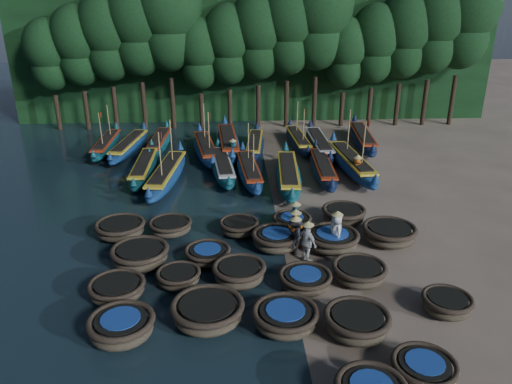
{
  "coord_description": "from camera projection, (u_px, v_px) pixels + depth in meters",
  "views": [
    {
      "loc": [
        -2.25,
        -20.13,
        10.69
      ],
      "look_at": [
        -1.02,
        2.69,
        1.3
      ],
      "focal_mm": 35.0,
      "sensor_mm": 36.0,
      "label": 1
    }
  ],
  "objects": [
    {
      "name": "ground",
      "position": [
        281.0,
        240.0,
        22.77
      ],
      "size": [
        120.0,
        120.0,
        0.0
      ],
      "primitive_type": "plane",
      "color": "gray",
      "rests_on": "ground"
    },
    {
      "name": "foliage_wall",
      "position": [
        255.0,
        59.0,
        42.57
      ],
      "size": [
        40.0,
        3.0,
        10.0
      ],
      "primitive_type": "cube",
      "color": "black",
      "rests_on": "ground"
    },
    {
      "name": "coracle_4",
      "position": [
        424.0,
        369.0,
        14.56
      ],
      "size": [
        2.33,
        2.33,
        0.65
      ],
      "rotation": [
        0.0,
        0.0,
        0.35
      ],
      "color": "brown",
      "rests_on": "ground"
    },
    {
      "name": "coracle_5",
      "position": [
        121.0,
        327.0,
        16.21
      ],
      "size": [
        2.69,
        2.69,
        0.82
      ],
      "rotation": [
        0.0,
        0.0,
        0.4
      ],
      "color": "brown",
      "rests_on": "ground"
    },
    {
      "name": "coracle_6",
      "position": [
        208.0,
        312.0,
        16.95
      ],
      "size": [
        3.04,
        3.04,
        0.85
      ],
      "rotation": [
        0.0,
        0.0,
        -0.36
      ],
      "color": "brown",
      "rests_on": "ground"
    },
    {
      "name": "coracle_7",
      "position": [
        285.0,
        317.0,
        16.73
      ],
      "size": [
        2.69,
        2.69,
        0.76
      ],
      "rotation": [
        0.0,
        0.0,
        0.33
      ],
      "color": "brown",
      "rests_on": "ground"
    },
    {
      "name": "coracle_8",
      "position": [
        357.0,
        322.0,
        16.41
      ],
      "size": [
        2.41,
        2.41,
        0.84
      ],
      "rotation": [
        0.0,
        0.0,
        -0.18
      ],
      "color": "brown",
      "rests_on": "ground"
    },
    {
      "name": "coracle_9",
      "position": [
        447.0,
        304.0,
        17.53
      ],
      "size": [
        1.85,
        1.85,
        0.69
      ],
      "rotation": [
        0.0,
        0.0,
        0.12
      ],
      "color": "brown",
      "rests_on": "ground"
    },
    {
      "name": "coracle_10",
      "position": [
        117.0,
        289.0,
        18.37
      ],
      "size": [
        2.33,
        2.33,
        0.7
      ],
      "rotation": [
        0.0,
        0.0,
        -0.2
      ],
      "color": "brown",
      "rests_on": "ground"
    },
    {
      "name": "coracle_11",
      "position": [
        179.0,
        277.0,
        19.21
      ],
      "size": [
        1.74,
        1.74,
        0.63
      ],
      "rotation": [
        0.0,
        0.0,
        -0.04
      ],
      "color": "brown",
      "rests_on": "ground"
    },
    {
      "name": "coracle_12",
      "position": [
        239.0,
        273.0,
        19.3
      ],
      "size": [
        2.11,
        2.11,
        0.81
      ],
      "rotation": [
        0.0,
        0.0,
        -0.0
      ],
      "color": "brown",
      "rests_on": "ground"
    },
    {
      "name": "coracle_13",
      "position": [
        305.0,
        280.0,
        18.97
      ],
      "size": [
        2.27,
        2.27,
        0.68
      ],
      "rotation": [
        0.0,
        0.0,
        -0.21
      ],
      "color": "brown",
      "rests_on": "ground"
    },
    {
      "name": "coracle_14",
      "position": [
        359.0,
        272.0,
        19.42
      ],
      "size": [
        2.24,
        2.24,
        0.75
      ],
      "rotation": [
        0.0,
        0.0,
        0.13
      ],
      "color": "brown",
      "rests_on": "ground"
    },
    {
      "name": "coracle_15",
      "position": [
        140.0,
        255.0,
        20.51
      ],
      "size": [
        2.78,
        2.78,
        0.85
      ],
      "rotation": [
        0.0,
        0.0,
        -0.28
      ],
      "color": "brown",
      "rests_on": "ground"
    },
    {
      "name": "coracle_16",
      "position": [
        208.0,
        254.0,
        20.83
      ],
      "size": [
        2.28,
        2.28,
        0.64
      ],
      "rotation": [
        0.0,
        0.0,
        0.31
      ],
      "color": "brown",
      "rests_on": "ground"
    },
    {
      "name": "coracle_17",
      "position": [
        276.0,
        239.0,
        21.83
      ],
      "size": [
        2.43,
        2.43,
        0.82
      ],
      "rotation": [
        0.0,
        0.0,
        0.24
      ],
      "color": "brown",
      "rests_on": "ground"
    },
    {
      "name": "coracle_18",
      "position": [
        332.0,
        240.0,
        21.8
      ],
      "size": [
        2.41,
        2.41,
        0.82
      ],
      "rotation": [
        0.0,
        0.0,
        0.02
      ],
      "color": "brown",
      "rests_on": "ground"
    },
    {
      "name": "coracle_19",
      "position": [
        389.0,
        233.0,
        22.36
      ],
      "size": [
        2.45,
        2.45,
        0.83
      ],
      "rotation": [
        0.0,
        0.0,
        0.02
      ],
      "color": "brown",
      "rests_on": "ground"
    },
    {
      "name": "coracle_20",
      "position": [
        120.0,
        228.0,
        22.92
      ],
      "size": [
        2.66,
        2.66,
        0.75
      ],
      "rotation": [
        0.0,
        0.0,
        0.28
      ],
      "color": "brown",
      "rests_on": "ground"
    },
    {
      "name": "coracle_21",
      "position": [
        171.0,
        226.0,
        23.23
      ],
      "size": [
        2.23,
        2.23,
        0.67
      ],
      "rotation": [
        0.0,
        0.0,
        0.21
      ],
      "color": "brown",
      "rests_on": "ground"
    },
    {
      "name": "coracle_22",
      "position": [
        239.0,
        227.0,
        23.15
      ],
      "size": [
        1.87,
        1.87,
        0.71
      ],
      "rotation": [
        0.0,
        0.0,
        -0.04
      ],
      "color": "brown",
      "rests_on": "ground"
    },
    {
      "name": "coracle_23",
      "position": [
        292.0,
        222.0,
        23.68
      ],
      "size": [
        1.89,
        1.89,
        0.67
      ],
      "rotation": [
        0.0,
        0.0,
        0.07
      ],
      "color": "brown",
      "rests_on": "ground"
    },
    {
      "name": "coracle_24",
      "position": [
        344.0,
        215.0,
        24.19
      ],
      "size": [
        2.39,
        2.39,
        0.84
      ],
      "rotation": [
        0.0,
        0.0,
        -0.25
      ],
      "color": "brown",
      "rests_on": "ground"
    },
    {
      "name": "long_boat_2",
      "position": [
        144.0,
        168.0,
        30.4
      ],
      "size": [
        1.31,
        7.52,
        1.32
      ],
      "rotation": [
        0.0,
        0.0,
        -0.0
      ],
      "color": "#0E4250",
      "rests_on": "ground"
    },
    {
      "name": "long_boat_3",
      "position": [
        167.0,
        174.0,
        29.16
      ],
      "size": [
        2.39,
        8.3,
        3.55
      ],
      "rotation": [
        0.0,
        0.0,
        -0.12
      ],
      "color": "navy",
      "rests_on": "ground"
    },
    {
      "name": "long_boat_4",
      "position": [
        223.0,
        167.0,
        30.59
      ],
      "size": [
        2.07,
        7.55,
        1.34
      ],
      "rotation": [
        0.0,
        0.0,
        0.1
      ],
      "color": "#0E4250",
      "rests_on": "ground"
    },
    {
      "name": "long_boat_5",
      "position": [
        249.0,
        171.0,
        29.89
      ],
      "size": [
        1.89,
        7.46,
        3.18
      ],
      "rotation": [
        0.0,
        0.0,
        0.08
      ],
      "color": "navy",
      "rests_on": "ground"
    },
    {
      "name": "long_boat_6",
      "position": [
        288.0,
        175.0,
        29.11
      ],
      "size": [
        2.0,
        8.31,
        1.47
      ],
      "rotation": [
        0.0,
        0.0,
        -0.07
      ],
      "color": "#0E4250",
      "rests_on": "ground"
    },
    {
      "name": "long_boat_7",
      "position": [
        323.0,
        168.0,
        30.29
      ],
      "size": [
        1.62,
        7.56,
        1.33
      ],
      "rotation": [
        0.0,
        0.0,
        -0.04
      ],
      "color": "#10213C",
      "rests_on": "ground"
    },
    {
      "name": "long_boat_8",
      "position": [
        351.0,
        163.0,
        30.97
      ],
      "size": [
        2.21,
        8.65,
        3.69
      ],
      "rotation": [
        0.0,
        0.0,
        0.08
      ],
      "color": "navy",
      "rests_on": "ground"
    },
    {
      "name": "long_boat_9",
      "position": [
        106.0,
        145.0,
        34.95
      ],
      "size": [
        1.32,
        7.26,
        3.08
      ],
      "rotation": [
        0.0,
        0.0,
        -0.01
      ],
      "color": "#0E4250",
      "rests_on": "ground"
    },
    {
      "name": "long_boat_10",
      "position": [
        129.0,
        146.0,
        34.51
      ],
      "size": [
        2.36,
        7.62,
        1.35
      ],
      "rotation": [
        0.0,
        0.0,
        -0.14
      ],
      "color": "navy",
      "rests_on": "ground"
    },
    {
      "name": "long_boat_11",
      "position": [
        159.0,
        143.0,
        35.36
      ],
      "size": [
        1.62,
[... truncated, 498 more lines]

